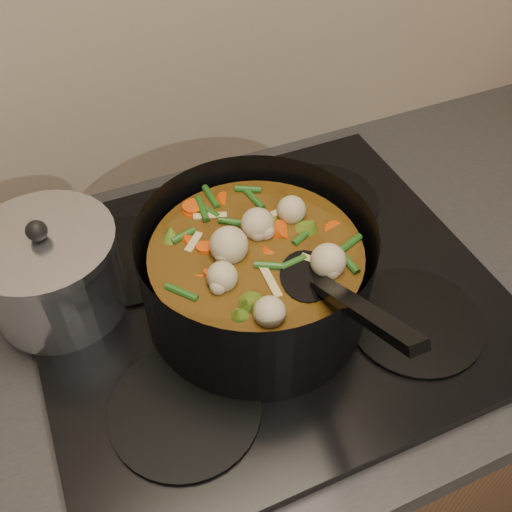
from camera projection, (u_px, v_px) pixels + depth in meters
name	position (u px, v px, depth m)	size (l,w,h in m)	color
counter	(262.00, 440.00, 1.14)	(2.64, 0.64, 0.91)	brown
stovetop	(264.00, 293.00, 0.80)	(0.62, 0.54, 0.03)	black
stockpot	(256.00, 274.00, 0.72)	(0.34, 0.42, 0.21)	black
saucepan	(53.00, 271.00, 0.73)	(0.18, 0.18, 0.15)	silver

